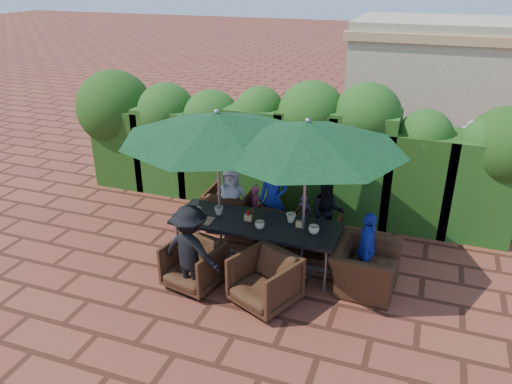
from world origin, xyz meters
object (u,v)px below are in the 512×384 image
(chair_far_left, at_px, (230,206))
(chair_far_mid, at_px, (281,218))
(umbrella_right, at_px, (307,135))
(chair_near_left, at_px, (194,263))
(chair_end_right, at_px, (365,260))
(umbrella_left, at_px, (217,125))
(chair_far_right, at_px, (319,228))
(dining_table, at_px, (256,226))
(chair_near_right, at_px, (265,279))

(chair_far_left, xyz_separation_m, chair_far_mid, (0.98, -0.03, -0.06))
(umbrella_right, distance_m, chair_far_left, 2.60)
(chair_near_left, bearing_deg, chair_end_right, 31.05)
(umbrella_left, height_order, umbrella_right, same)
(umbrella_right, bearing_deg, chair_far_left, 148.77)
(chair_far_left, bearing_deg, chair_far_right, 173.44)
(umbrella_left, relative_size, umbrella_right, 1.03)
(umbrella_right, xyz_separation_m, chair_far_left, (-1.61, 0.97, -1.80))
(chair_far_left, distance_m, chair_far_right, 1.68)
(umbrella_right, relative_size, chair_far_right, 3.96)
(dining_table, bearing_deg, chair_far_right, 47.17)
(umbrella_right, bearing_deg, chair_end_right, -4.74)
(chair_end_right, bearing_deg, umbrella_right, 88.63)
(chair_far_mid, bearing_deg, dining_table, 92.80)
(dining_table, distance_m, umbrella_left, 1.66)
(chair_far_right, bearing_deg, chair_near_left, 50.76)
(dining_table, bearing_deg, chair_end_right, -1.06)
(chair_far_left, bearing_deg, chair_end_right, 156.33)
(chair_far_left, relative_size, chair_near_left, 1.07)
(chair_far_right, relative_size, chair_near_right, 0.87)
(umbrella_right, xyz_separation_m, chair_far_mid, (-0.63, 0.95, -1.87))
(chair_near_left, relative_size, chair_end_right, 0.75)
(chair_far_mid, distance_m, chair_near_left, 2.01)
(chair_far_mid, bearing_deg, umbrella_left, 61.60)
(umbrella_left, relative_size, chair_far_left, 3.53)
(chair_far_left, height_order, chair_near_left, chair_far_left)
(umbrella_right, relative_size, chair_far_mid, 4.04)
(chair_near_right, relative_size, chair_end_right, 0.80)
(dining_table, xyz_separation_m, chair_far_mid, (0.11, 0.99, -0.33))
(dining_table, bearing_deg, umbrella_right, 3.78)
(dining_table, height_order, chair_end_right, chair_end_right)
(dining_table, height_order, chair_far_right, dining_table)
(chair_near_left, bearing_deg, chair_far_left, 108.18)
(dining_table, height_order, umbrella_right, umbrella_right)
(dining_table, height_order, chair_near_right, chair_near_right)
(umbrella_left, relative_size, chair_end_right, 2.84)
(chair_near_left, bearing_deg, chair_far_mid, 79.35)
(dining_table, relative_size, chair_near_right, 3.18)
(chair_near_right, bearing_deg, chair_far_right, 103.28)
(chair_end_right, bearing_deg, umbrella_left, 91.53)
(chair_far_right, bearing_deg, chair_far_left, -4.17)
(chair_far_right, xyz_separation_m, chair_end_right, (0.90, -0.90, 0.09))
(chair_far_right, bearing_deg, umbrella_left, 31.12)
(chair_far_right, relative_size, chair_near_left, 0.92)
(dining_table, bearing_deg, umbrella_left, 176.02)
(chair_far_right, bearing_deg, chair_near_right, 80.25)
(chair_far_mid, bearing_deg, chair_far_right, 179.15)
(chair_far_mid, height_order, chair_end_right, chair_end_right)
(umbrella_right, height_order, chair_end_right, umbrella_right)
(umbrella_left, bearing_deg, umbrella_right, 0.24)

